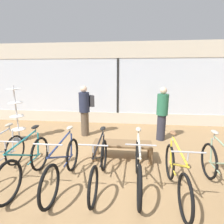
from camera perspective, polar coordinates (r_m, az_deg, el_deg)
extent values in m
plane|color=#99754C|center=(3.85, -2.93, -19.71)|extent=(24.00, 24.00, 0.00)
cube|color=beige|center=(7.24, 1.84, -1.90)|extent=(12.00, 0.08, 0.45)
cube|color=silver|center=(7.02, 1.92, 8.41)|extent=(12.00, 0.04, 2.15)
cube|color=beige|center=(7.05, 2.00, 19.62)|extent=(12.00, 0.08, 0.60)
cube|color=black|center=(7.00, 1.90, 8.39)|extent=(0.08, 0.02, 2.15)
torus|color=black|center=(4.62, -29.06, -10.86)|extent=(0.04, 0.68, 0.68)
cylinder|color=#BCBCC1|center=(4.50, -29.69, -8.24)|extent=(0.03, 0.11, 0.49)
cylinder|color=#BCBCC1|center=(4.44, -30.88, -12.01)|extent=(0.03, 0.49, 0.03)
cylinder|color=#B2B2B7|center=(4.38, -30.44, -4.61)|extent=(0.02, 0.02, 0.14)
ellipsoid|color=#B2A893|center=(4.36, -30.56, -3.60)|extent=(0.11, 0.22, 0.06)
torus|color=black|center=(4.16, -22.44, -12.47)|extent=(0.05, 0.72, 0.72)
torus|color=black|center=(3.43, -30.88, -19.11)|extent=(0.05, 0.72, 0.72)
cylinder|color=#1E7A7F|center=(3.65, -26.90, -12.44)|extent=(0.03, 0.94, 0.51)
cylinder|color=#1E7A7F|center=(4.04, -23.01, -9.61)|extent=(0.03, 0.11, 0.49)
cylinder|color=#1E7A7F|center=(3.57, -27.09, -8.23)|extent=(0.03, 0.87, 0.10)
cylinder|color=#1E7A7F|center=(3.99, -24.03, -13.78)|extent=(0.03, 0.45, 0.03)
cylinder|color=#B2B2B7|center=(3.90, -23.69, -5.60)|extent=(0.02, 0.02, 0.14)
ellipsoid|color=black|center=(3.88, -23.80, -4.47)|extent=(0.11, 0.22, 0.06)
cylinder|color=#B2B2B7|center=(3.21, -31.50, -9.22)|extent=(0.02, 0.02, 0.12)
cylinder|color=#ADADB2|center=(3.19, -31.63, -8.22)|extent=(0.46, 0.02, 0.02)
torus|color=black|center=(3.95, -12.77, -13.42)|extent=(0.05, 0.69, 0.69)
torus|color=black|center=(3.09, -19.70, -21.92)|extent=(0.05, 0.69, 0.69)
cylinder|color=navy|center=(3.36, -16.25, -13.95)|extent=(0.03, 1.01, 0.51)
cylinder|color=navy|center=(3.81, -13.15, -10.43)|extent=(0.03, 0.11, 0.49)
cylinder|color=navy|center=(3.27, -16.35, -9.41)|extent=(0.03, 0.94, 0.10)
cylinder|color=navy|center=(3.74, -14.01, -15.02)|extent=(0.03, 0.49, 0.03)
cylinder|color=#B2B2B7|center=(3.67, -13.60, -6.22)|extent=(0.02, 0.02, 0.14)
ellipsoid|color=#B2A893|center=(3.64, -13.67, -5.03)|extent=(0.11, 0.22, 0.06)
cylinder|color=#B2B2B7|center=(2.85, -20.11, -11.06)|extent=(0.02, 0.02, 0.12)
cylinder|color=#ADADB2|center=(2.82, -20.21, -9.94)|extent=(0.46, 0.02, 0.02)
torus|color=black|center=(3.88, -2.66, -13.89)|extent=(0.05, 0.66, 0.66)
torus|color=black|center=(2.98, -6.14, -23.09)|extent=(0.05, 0.66, 0.66)
cylinder|color=black|center=(3.26, -4.32, -14.62)|extent=(0.03, 1.00, 0.51)
cylinder|color=black|center=(3.74, -2.80, -10.88)|extent=(0.03, 0.11, 0.49)
cylinder|color=black|center=(3.17, -4.31, -9.97)|extent=(0.03, 0.93, 0.10)
cylinder|color=black|center=(3.66, -3.27, -15.58)|extent=(0.03, 0.48, 0.03)
cylinder|color=#B2B2B7|center=(3.59, -2.95, -6.59)|extent=(0.02, 0.02, 0.14)
ellipsoid|color=black|center=(3.56, -2.97, -5.38)|extent=(0.11, 0.22, 0.06)
cylinder|color=#B2B2B7|center=(2.72, -6.17, -11.88)|extent=(0.02, 0.02, 0.12)
cylinder|color=#ADADB2|center=(2.69, -6.21, -10.72)|extent=(0.46, 0.02, 0.02)
torus|color=black|center=(3.80, 8.27, -14.23)|extent=(0.06, 0.69, 0.69)
torus|color=black|center=(2.95, 8.90, -23.10)|extent=(0.06, 0.69, 0.69)
cylinder|color=beige|center=(3.21, 8.71, -14.80)|extent=(0.03, 0.93, 0.51)
cylinder|color=beige|center=(3.66, 8.41, -11.17)|extent=(0.03, 0.11, 0.49)
cylinder|color=beige|center=(3.12, 8.86, -10.07)|extent=(0.03, 0.86, 0.10)
cylinder|color=beige|center=(3.61, 8.38, -15.86)|extent=(0.03, 0.45, 0.03)
cylinder|color=#B2B2B7|center=(3.51, 8.59, -6.81)|extent=(0.02, 0.02, 0.14)
ellipsoid|color=#B2A893|center=(3.49, 8.64, -5.58)|extent=(0.11, 0.22, 0.06)
cylinder|color=#B2B2B7|center=(2.69, 9.30, -11.76)|extent=(0.02, 0.02, 0.12)
cylinder|color=#ADADB2|center=(2.67, 9.35, -10.59)|extent=(0.46, 0.02, 0.02)
torus|color=black|center=(3.77, 18.34, -15.13)|extent=(0.05, 0.68, 0.68)
torus|color=black|center=(2.93, 22.76, -24.44)|extent=(0.05, 0.68, 0.68)
cylinder|color=gold|center=(3.19, 20.73, -15.91)|extent=(0.03, 0.96, 0.51)
cylinder|color=gold|center=(3.63, 18.74, -12.06)|extent=(0.03, 0.11, 0.49)
cylinder|color=gold|center=(3.09, 21.00, -11.15)|extent=(0.03, 0.89, 0.10)
cylinder|color=gold|center=(3.57, 19.12, -16.85)|extent=(0.03, 0.46, 0.03)
cylinder|color=#B2B2B7|center=(3.48, 19.24, -7.69)|extent=(0.02, 0.02, 0.14)
ellipsoid|color=brown|center=(3.45, 19.34, -6.45)|extent=(0.11, 0.22, 0.06)
cylinder|color=#B2B2B7|center=(2.67, 23.56, -13.09)|extent=(0.02, 0.02, 0.12)
cylinder|color=#ADADB2|center=(2.64, 23.68, -11.92)|extent=(0.46, 0.02, 0.02)
torus|color=black|center=(4.08, 29.06, -13.78)|extent=(0.05, 0.71, 0.71)
cylinder|color=gray|center=(3.95, 29.66, -10.89)|extent=(0.03, 0.11, 0.49)
cylinder|color=gray|center=(3.90, 30.34, -15.20)|extent=(0.03, 0.45, 0.03)
cylinder|color=#B2B2B7|center=(3.81, 30.41, -6.83)|extent=(0.02, 0.02, 0.14)
ellipsoid|color=#B2A893|center=(3.79, 30.55, -5.69)|extent=(0.11, 0.22, 0.06)
cylinder|color=#333333|center=(6.25, -27.87, -7.91)|extent=(0.48, 0.48, 0.03)
cylinder|color=silver|center=(6.03, -28.70, -0.46)|extent=(0.04, 0.04, 1.69)
cylinder|color=white|center=(6.15, -28.20, -4.96)|extent=(0.40, 0.40, 0.02)
cylinder|color=white|center=(6.05, -28.61, -1.22)|extent=(0.40, 0.40, 0.02)
cylinder|color=white|center=(5.97, -29.04, 2.64)|extent=(0.40, 0.40, 0.02)
cylinder|color=white|center=(5.93, -29.47, 6.57)|extent=(0.40, 0.40, 0.02)
cube|color=brown|center=(4.27, 3.44, -10.28)|extent=(1.40, 0.44, 0.05)
cube|color=brown|center=(4.28, -5.84, -13.39)|extent=(0.08, 0.08, 0.37)
cube|color=brown|center=(4.22, 12.53, -14.03)|extent=(0.08, 0.08, 0.37)
cube|color=brown|center=(4.60, -4.89, -11.43)|extent=(0.08, 0.08, 0.37)
cube|color=brown|center=(4.54, 12.06, -11.98)|extent=(0.08, 0.08, 0.37)
cylinder|color=#2D2D38|center=(5.64, 15.74, -4.86)|extent=(0.28, 0.28, 0.80)
cylinder|color=#286647|center=(5.47, 16.20, 2.34)|extent=(0.37, 0.37, 0.64)
sphere|color=beige|center=(5.41, 16.48, 6.74)|extent=(0.21, 0.21, 0.21)
cylinder|color=brown|center=(5.88, -8.82, -3.77)|extent=(0.35, 0.35, 0.81)
cylinder|color=#23283D|center=(5.72, -9.07, 3.17)|extent=(0.45, 0.45, 0.64)
sphere|color=beige|center=(5.66, -9.22, 7.39)|extent=(0.21, 0.21, 0.21)
cube|color=#38383D|center=(5.76, -6.73, 3.64)|extent=(0.23, 0.28, 0.36)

